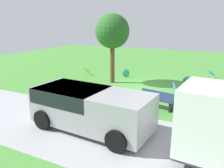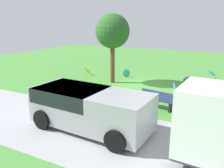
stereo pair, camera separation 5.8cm
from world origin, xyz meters
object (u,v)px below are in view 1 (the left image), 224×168
object	(u,v)px
parasol_yellow_0	(88,70)
parasol_blue_1	(176,88)
parasol_teal_0	(126,73)
parasol_blue_0	(189,80)
park_bench	(158,99)
shade_tree	(112,32)
parasol_teal_1	(211,72)
parasol_teal_2	(201,85)
parasol_red_0	(210,98)
van_dark	(88,106)

from	to	relation	value
parasol_yellow_0	parasol_blue_1	bearing A→B (deg)	165.65
parasol_yellow_0	parasol_teal_0	bearing A→B (deg)	-166.93
parasol_blue_0	park_bench	bearing A→B (deg)	82.68
parasol_blue_0	shade_tree	bearing A→B (deg)	17.54
parasol_blue_1	parasol_yellow_0	world-z (taller)	parasol_blue_1
parasol_teal_1	parasol_teal_2	world-z (taller)	parasol_teal_1
parasol_red_0	parasol_teal_2	size ratio (longest dim) A/B	1.23
parasol_teal_1	parasol_red_0	bearing A→B (deg)	94.60
parasol_yellow_0	shade_tree	bearing A→B (deg)	156.87
parasol_blue_0	parasol_teal_2	distance (m)	1.15
van_dark	parasol_teal_0	xyz separation A→B (m)	(2.04, -8.38, -0.62)
shade_tree	parasol_yellow_0	xyz separation A→B (m)	(2.69, -1.15, -2.98)
shade_tree	parasol_red_0	distance (m)	7.11
park_bench	parasol_red_0	size ratio (longest dim) A/B	2.17
shade_tree	parasol_red_0	world-z (taller)	shade_tree
parasol_blue_1	parasol_teal_2	xyz separation A→B (m)	(-1.19, -1.34, -0.01)
park_bench	shade_tree	bearing A→B (deg)	-39.24
van_dark	parasol_red_0	distance (m)	6.41
parasol_blue_0	parasol_teal_1	size ratio (longest dim) A/B	0.85
park_bench	parasol_teal_2	bearing A→B (deg)	-109.58
van_dark	parasol_teal_0	world-z (taller)	van_dark
parasol_blue_0	parasol_yellow_0	distance (m)	7.43
park_bench	parasol_teal_0	world-z (taller)	park_bench
parasol_blue_0	parasol_teal_0	size ratio (longest dim) A/B	1.55
parasol_yellow_0	parasol_teal_1	bearing A→B (deg)	-162.85
parasol_teal_0	parasol_blue_1	bearing A→B (deg)	148.91
parasol_teal_2	park_bench	bearing A→B (deg)	70.42
parasol_red_0	parasol_teal_1	xyz separation A→B (m)	(0.43, -5.34, 0.23)
parasol_teal_2	van_dark	bearing A→B (deg)	65.72
shade_tree	parasol_teal_1	xyz separation A→B (m)	(-5.82, -3.78, -2.79)
parasol_red_0	parasol_blue_0	bearing A→B (deg)	-63.55
parasol_blue_1	shade_tree	bearing A→B (deg)	-8.53
parasol_red_0	parasol_teal_0	distance (m)	6.90
park_bench	parasol_teal_1	bearing A→B (deg)	-103.51
parasol_blue_0	parasol_red_0	bearing A→B (deg)	116.45
shade_tree	parasol_blue_1	world-z (taller)	shade_tree
shade_tree	parasol_blue_0	world-z (taller)	shade_tree
parasol_red_0	parasol_yellow_0	distance (m)	9.35
van_dark	parasol_teal_1	world-z (taller)	van_dark
parasol_yellow_0	parasol_teal_0	size ratio (longest dim) A/B	1.48
parasol_blue_1	parasol_red_0	xyz separation A→B (m)	(-1.90, 0.91, -0.03)
parasol_blue_1	parasol_red_0	size ratio (longest dim) A/B	1.02
van_dark	park_bench	size ratio (longest dim) A/B	2.83
van_dark	parasol_blue_0	distance (m)	8.43
parasol_red_0	parasol_teal_0	xyz separation A→B (m)	(6.01, -3.39, -0.04)
parasol_teal_1	parasol_yellow_0	bearing A→B (deg)	17.15
parasol_blue_1	parasol_teal_0	bearing A→B (deg)	-31.09
parasol_teal_0	parasol_yellow_0	bearing A→B (deg)	13.07
parasol_yellow_0	parasol_teal_2	xyz separation A→B (m)	(-8.24, 0.46, -0.00)
parasol_blue_1	van_dark	bearing A→B (deg)	70.60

